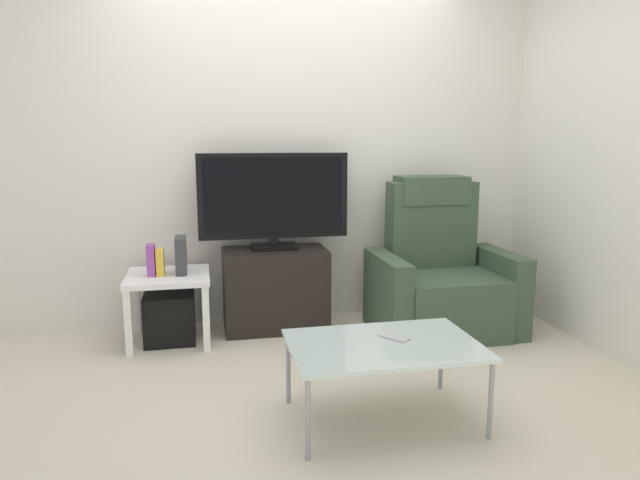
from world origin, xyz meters
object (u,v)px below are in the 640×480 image
object	(u,v)px
book_middle	(160,262)
coffee_table	(384,348)
television	(274,199)
recliner_armchair	(440,278)
book_leftmost	(151,260)
tv_stand	(275,289)
game_console	(181,255)
side_table	(168,285)
cell_phone	(394,337)
subwoofer_box	(170,317)

from	to	relation	value
book_middle	coffee_table	size ratio (longest dim) A/B	0.19
television	recliner_armchair	world-z (taller)	television
television	book_leftmost	distance (m)	0.92
tv_stand	book_middle	world-z (taller)	book_middle
game_console	side_table	bearing A→B (deg)	-173.66
side_table	book_middle	distance (m)	0.17
book_middle	coffee_table	world-z (taller)	book_middle
book_leftmost	tv_stand	bearing A→B (deg)	9.23
book_leftmost	book_middle	distance (m)	0.06
recliner_armchair	game_console	xyz separation A→B (m)	(-1.79, 0.14, 0.21)
television	book_leftmost	size ratio (longest dim) A/B	5.10
book_leftmost	coffee_table	bearing A→B (deg)	-48.78
book_middle	game_console	distance (m)	0.14
game_console	cell_phone	distance (m)	1.67
side_table	coffee_table	distance (m)	1.71
side_table	recliner_armchair	bearing A→B (deg)	-3.96
coffee_table	cell_phone	world-z (taller)	cell_phone
recliner_armchair	book_leftmost	bearing A→B (deg)	168.51
tv_stand	recliner_armchair	size ratio (longest dim) A/B	0.67
television	book_middle	bearing A→B (deg)	-168.76
tv_stand	television	world-z (taller)	television
cell_phone	coffee_table	bearing A→B (deg)	-178.34
recliner_armchair	book_leftmost	xyz separation A→B (m)	(-1.98, 0.11, 0.19)
television	recliner_armchair	distance (m)	1.31
television	game_console	bearing A→B (deg)	-169.06
tv_stand	game_console	xyz separation A→B (m)	(-0.64, -0.10, 0.29)
book_leftmost	book_middle	bearing A→B (deg)	0.00
recliner_armchair	cell_phone	xyz separation A→B (m)	(-0.75, -1.16, 0.02)
recliner_armchair	book_leftmost	size ratio (longest dim) A/B	5.25
book_middle	cell_phone	bearing A→B (deg)	-47.24
game_console	book_middle	bearing A→B (deg)	-167.35
tv_stand	side_table	size ratio (longest dim) A/B	1.35
subwoofer_box	game_console	xyz separation A→B (m)	(0.09, 0.01, 0.42)
recliner_armchair	coffee_table	world-z (taller)	recliner_armchair
tv_stand	book_leftmost	world-z (taller)	book_leftmost
tv_stand	recliner_armchair	distance (m)	1.18
side_table	book_leftmost	xyz separation A→B (m)	(-0.10, -0.02, 0.18)
television	subwoofer_box	distance (m)	1.07
book_leftmost	cell_phone	world-z (taller)	book_leftmost
television	game_console	distance (m)	0.74
subwoofer_box	book_middle	xyz separation A→B (m)	(-0.04, -0.02, 0.39)
subwoofer_box	coffee_table	xyz separation A→B (m)	(1.06, -1.34, 0.20)
television	recliner_armchair	xyz separation A→B (m)	(1.15, -0.26, -0.56)
book_leftmost	cell_phone	size ratio (longest dim) A/B	1.37
tv_stand	cell_phone	xyz separation A→B (m)	(0.40, -1.40, 0.10)
cell_phone	book_middle	bearing A→B (deg)	96.20
side_table	television	bearing A→B (deg)	10.38
tv_stand	coffee_table	distance (m)	1.50
tv_stand	coffee_table	world-z (taller)	tv_stand
subwoofer_box	book_leftmost	bearing A→B (deg)	-168.69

